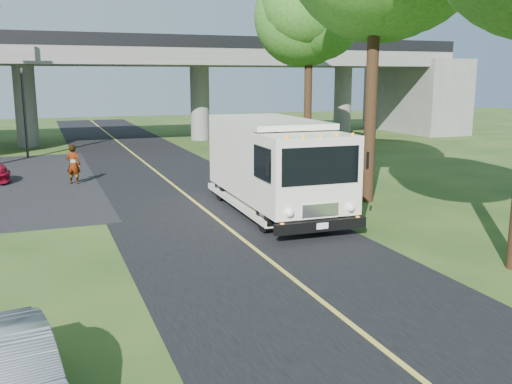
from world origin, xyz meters
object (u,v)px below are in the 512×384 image
tree_right_far (314,8)px  pedestrian (73,164)px  traffic_signal (24,103)px  step_van (274,163)px  silver_sedan (4,381)px

tree_right_far → pedestrian: size_ratio=6.26×
traffic_signal → tree_right_far: tree_right_far is taller
tree_right_far → pedestrian: bearing=-166.5°
tree_right_far → pedestrian: (-13.20, -3.18, -7.42)m
step_van → traffic_signal: bearing=116.7°
silver_sedan → pedestrian: 18.28m
tree_right_far → traffic_signal: bearing=157.9°
silver_sedan → step_van: bearing=41.5°
step_van → silver_sedan: size_ratio=2.03×
traffic_signal → step_van: 19.26m
traffic_signal → step_van: (8.20, -17.37, -1.46)m
pedestrian → traffic_signal: bearing=-49.3°
traffic_signal → silver_sedan: 27.63m
tree_right_far → step_van: tree_right_far is taller
traffic_signal → step_van: bearing=-64.7°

